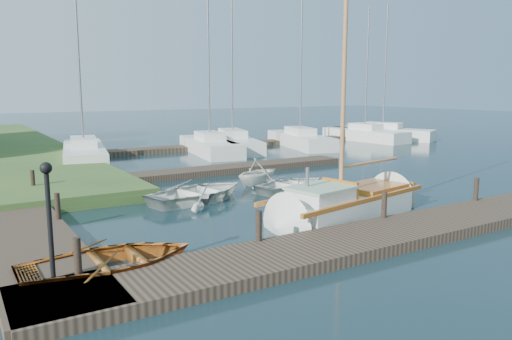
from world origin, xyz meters
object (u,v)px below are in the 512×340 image
mooring_post_4 (58,206)px  marina_boat_0 (84,152)px  mooring_post_2 (384,205)px  sailboat (347,206)px  marina_boat_4 (300,139)px  marina_boat_2 (210,145)px  marina_boat_7 (383,132)px  mooring_post_5 (33,180)px  tender_a (198,190)px  marina_boat_6 (365,134)px  lamp_post (48,205)px  dinghy (110,256)px  mooring_post_1 (259,226)px  mooring_post_0 (78,256)px  tender_c (292,182)px  tender_b (258,170)px  mooring_post_3 (476,189)px  marina_boat_3 (233,141)px

mooring_post_4 → marina_boat_0: size_ratio=0.07×
mooring_post_2 → sailboat: (-0.07, 1.56, -0.36)m
marina_boat_4 → marina_boat_2: bearing=106.0°
mooring_post_2 → marina_boat_7: 27.84m
mooring_post_2 → marina_boat_0: marina_boat_0 is taller
mooring_post_5 → marina_boat_2: (11.81, 8.53, -0.12)m
tender_a → marina_boat_4: 18.80m
sailboat → marina_boat_6: bearing=34.1°
mooring_post_2 → lamp_post: lamp_post is taller
lamp_post → dinghy: bearing=20.0°
tender_a → marina_boat_4: size_ratio=0.37×
mooring_post_1 → mooring_post_4: (-4.00, 5.00, 0.00)m
mooring_post_5 → marina_boat_2: bearing=35.8°
marina_boat_0 → mooring_post_0: bearing=178.0°
marina_boat_0 → marina_boat_2: bearing=-83.4°
tender_c → marina_boat_6: (16.85, 13.31, 0.21)m
marina_boat_2 → marina_boat_6: (14.40, 0.75, -0.01)m
dinghy → tender_b: 11.17m
mooring_post_3 → marina_boat_3: bearing=86.8°
mooring_post_4 → tender_b: tender_b is taller
mooring_post_1 → mooring_post_2: bearing=0.0°
tender_b → marina_boat_4: (10.47, 11.00, -0.09)m
tender_c → marina_boat_0: (-5.37, 13.19, 0.22)m
lamp_post → mooring_post_5: bearing=84.3°
mooring_post_5 → tender_a: (5.22, -3.76, -0.27)m
marina_boat_4 → mooring_post_2: bearing=164.6°
sailboat → marina_boat_6: (17.78, 17.71, 0.23)m
mooring_post_0 → tender_c: (9.85, 5.96, -0.34)m
tender_b → marina_boat_2: bearing=-33.9°
marina_boat_7 → marina_boat_0: bearing=65.9°
sailboat → mooring_post_1: bearing=-171.4°
mooring_post_0 → marina_boat_6: size_ratio=0.08×
mooring_post_3 → marina_boat_3: (1.10, 19.62, -0.13)m
lamp_post → sailboat: size_ratio=0.25×
dinghy → marina_boat_2: size_ratio=0.32×
mooring_post_0 → mooring_post_5: same height
mooring_post_1 → dinghy: size_ratio=0.20×
mooring_post_3 → marina_boat_0: bearing=115.2°
marina_boat_0 → marina_boat_4: 15.29m
mooring_post_4 → marina_boat_3: size_ratio=0.07×
mooring_post_1 → tender_b: bearing=58.2°
tender_b → marina_boat_2: size_ratio=0.20×
lamp_post → tender_c: bearing=29.9°
marina_boat_3 → marina_boat_0: bearing=108.3°
lamp_post → tender_b: bearing=38.3°
marina_boat_3 → mooring_post_0: bearing=159.0°
mooring_post_1 → dinghy: 3.75m
tender_c → mooring_post_2: bearing=161.9°
tender_a → marina_boat_7: size_ratio=0.38×
tender_c → mooring_post_4: bearing=85.9°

